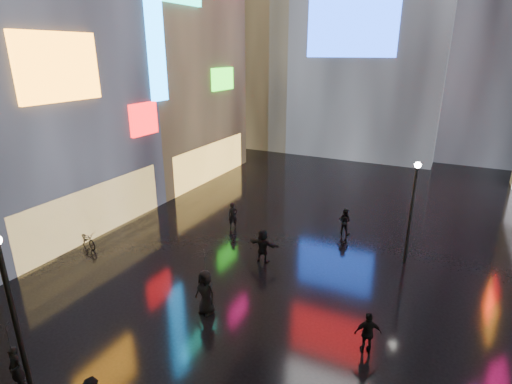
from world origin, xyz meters
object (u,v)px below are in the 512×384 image
Objects in this scene: lamp_far at (412,208)px; bicycle at (87,239)px; pedestrian_0 at (16,370)px; lamp_near at (12,305)px; pedestrian_3 at (368,333)px.

bicycle is (-15.56, -5.85, -2.50)m from lamp_far.
lamp_far reaches higher than pedestrian_0.
lamp_far is at bearing 54.40° from lamp_near.
lamp_near is 11.35m from pedestrian_3.
pedestrian_3 is 0.92× the size of bicycle.
pedestrian_0 is at bearing -103.17° from lamp_near.
lamp_far is 7.55m from pedestrian_3.
pedestrian_0 is 0.98× the size of pedestrian_3.
pedestrian_0 is at bearing -125.23° from lamp_far.
lamp_near is 3.36× the size of pedestrian_0.
pedestrian_0 is 11.35m from pedestrian_3.
pedestrian_3 is at bearing -93.09° from lamp_far.
lamp_near reaches higher than bicycle.
pedestrian_0 is 0.90× the size of bicycle.
pedestrian_3 is at bearing 33.99° from lamp_near.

